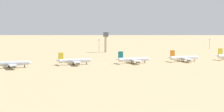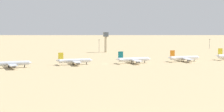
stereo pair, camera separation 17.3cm
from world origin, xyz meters
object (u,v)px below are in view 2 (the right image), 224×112
at_px(parked_jet_orange_5, 184,58).
at_px(parked_jet_yellow_3, 74,61).
at_px(parked_jet_teal_4, 133,59).
at_px(light_pole_mid, 99,45).
at_px(parked_jet_navy_2, 10,63).
at_px(light_pole_west, 210,43).
at_px(control_tower, 106,40).

bearing_deg(parked_jet_orange_5, parked_jet_yellow_3, 179.17).
distance_m(parked_jet_teal_4, parked_jet_orange_5, 48.75).
relative_size(parked_jet_teal_4, light_pole_mid, 2.15).
height_order(parked_jet_orange_5, light_pole_mid, light_pole_mid).
distance_m(parked_jet_navy_2, light_pole_west, 292.60).
bearing_deg(parked_jet_teal_4, light_pole_west, 41.85).
xyz_separation_m(parked_jet_navy_2, control_tower, (112.36, 126.15, 10.59)).
xyz_separation_m(parked_jet_teal_4, light_pole_mid, (0.72, 120.11, 5.20)).
relative_size(parked_jet_yellow_3, light_pole_mid, 2.11).
relative_size(parked_jet_orange_5, light_pole_west, 2.45).
height_order(parked_jet_navy_2, light_pole_mid, light_pole_mid).
distance_m(parked_jet_yellow_3, parked_jet_teal_4, 50.98).
relative_size(parked_jet_orange_5, light_pole_mid, 2.11).
xyz_separation_m(control_tower, light_pole_west, (145.14, 12.75, -6.66)).
relative_size(parked_jet_navy_2, control_tower, 1.44).
bearing_deg(light_pole_mid, parked_jet_orange_5, -68.04).
bearing_deg(parked_jet_yellow_3, control_tower, 63.62).
height_order(parked_jet_navy_2, control_tower, control_tower).
relative_size(control_tower, light_pole_mid, 1.58).
bearing_deg(parked_jet_yellow_3, light_pole_west, 33.13).
bearing_deg(parked_jet_navy_2, parked_jet_yellow_3, 4.16).
bearing_deg(light_pole_west, parked_jet_navy_2, -151.66).
bearing_deg(light_pole_mid, parked_jet_navy_2, -129.83).
relative_size(parked_jet_navy_2, light_pole_mid, 2.27).
bearing_deg(control_tower, parked_jet_yellow_3, -117.12).
distance_m(parked_jet_navy_2, light_pole_mid, 162.00).
distance_m(parked_jet_teal_4, light_pole_west, 205.00).
xyz_separation_m(parked_jet_orange_5, control_tower, (-39.37, 120.90, 10.84)).
xyz_separation_m(parked_jet_navy_2, light_pole_mid, (103.71, 124.35, 5.01)).
bearing_deg(parked_jet_navy_2, light_pole_west, 23.06).
xyz_separation_m(parked_jet_yellow_3, light_pole_west, (205.29, 130.21, 4.18)).
bearing_deg(parked_jet_yellow_3, parked_jet_orange_5, -1.24).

